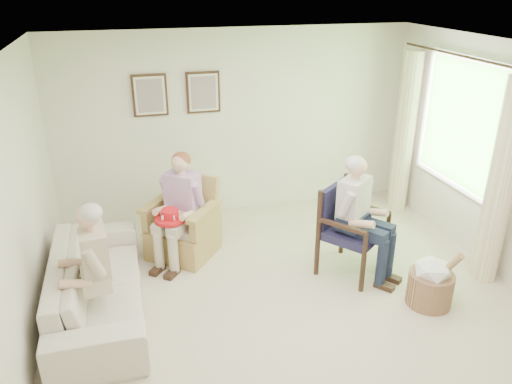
# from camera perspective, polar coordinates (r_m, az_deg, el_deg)

# --- Properties ---
(floor) EXTENTS (5.50, 5.50, 0.00)m
(floor) POSITION_cam_1_polar(r_m,az_deg,el_deg) (5.24, 5.02, -14.37)
(floor) COLOR beige
(floor) RESTS_ON ground
(back_wall) EXTENTS (5.00, 0.04, 2.60)m
(back_wall) POSITION_cam_1_polar(r_m,az_deg,el_deg) (7.04, -2.29, 7.76)
(back_wall) COLOR silver
(back_wall) RESTS_ON ground
(left_wall) EXTENTS (0.04, 5.50, 2.60)m
(left_wall) POSITION_cam_1_polar(r_m,az_deg,el_deg) (4.42, -26.55, -4.84)
(left_wall) COLOR silver
(left_wall) RESTS_ON ground
(ceiling) EXTENTS (5.00, 5.50, 0.02)m
(ceiling) POSITION_cam_1_polar(r_m,az_deg,el_deg) (4.19, 6.31, 14.97)
(ceiling) COLOR white
(ceiling) RESTS_ON back_wall
(window) EXTENTS (0.13, 2.50, 1.63)m
(window) POSITION_cam_1_polar(r_m,az_deg,el_deg) (6.64, 22.40, 7.56)
(window) COLOR #2D6B23
(window) RESTS_ON right_wall
(curtain_left) EXTENTS (0.34, 0.34, 2.30)m
(curtain_left) POSITION_cam_1_polar(r_m,az_deg,el_deg) (5.97, 26.19, 0.79)
(curtain_left) COLOR #FCEEC5
(curtain_left) RESTS_ON ground
(curtain_right) EXTENTS (0.34, 0.34, 2.30)m
(curtain_right) POSITION_cam_1_polar(r_m,az_deg,el_deg) (7.45, 16.64, 6.46)
(curtain_right) COLOR #FCEEC5
(curtain_right) RESTS_ON ground
(framed_print_left) EXTENTS (0.45, 0.05, 0.55)m
(framed_print_left) POSITION_cam_1_polar(r_m,az_deg,el_deg) (6.73, -12.02, 10.74)
(framed_print_left) COLOR #382114
(framed_print_left) RESTS_ON back_wall
(framed_print_right) EXTENTS (0.45, 0.05, 0.55)m
(framed_print_right) POSITION_cam_1_polar(r_m,az_deg,el_deg) (6.81, -6.04, 11.26)
(framed_print_right) COLOR #382114
(framed_print_right) RESTS_ON back_wall
(wicker_armchair) EXTENTS (0.75, 0.75, 0.96)m
(wicker_armchair) POSITION_cam_1_polar(r_m,az_deg,el_deg) (6.26, -8.38, -4.41)
(wicker_armchair) COLOR tan
(wicker_armchair) RESTS_ON ground
(wood_armchair) EXTENTS (0.67, 0.63, 1.03)m
(wood_armchair) POSITION_cam_1_polar(r_m,az_deg,el_deg) (5.88, 10.72, -3.66)
(wood_armchair) COLOR black
(wood_armchair) RESTS_ON ground
(sofa) EXTENTS (2.23, 0.87, 0.65)m
(sofa) POSITION_cam_1_polar(r_m,az_deg,el_deg) (5.42, -17.70, -9.95)
(sofa) COLOR silver
(sofa) RESTS_ON ground
(person_wicker) EXTENTS (0.40, 0.63, 1.31)m
(person_wicker) POSITION_cam_1_polar(r_m,az_deg,el_deg) (5.95, -8.47, -1.11)
(person_wicker) COLOR beige
(person_wicker) RESTS_ON ground
(person_dark) EXTENTS (0.40, 0.62, 1.40)m
(person_dark) POSITION_cam_1_polar(r_m,az_deg,el_deg) (5.63, 11.65, -2.04)
(person_dark) COLOR #192137
(person_dark) RESTS_ON ground
(person_sofa) EXTENTS (0.42, 0.62, 1.30)m
(person_sofa) POSITION_cam_1_polar(r_m,az_deg,el_deg) (4.94, -18.36, -7.76)
(person_sofa) COLOR beige
(person_sofa) RESTS_ON ground
(red_hat) EXTENTS (0.36, 0.36, 0.14)m
(red_hat) POSITION_cam_1_polar(r_m,az_deg,el_deg) (5.84, -9.79, -2.81)
(red_hat) COLOR red
(red_hat) RESTS_ON person_wicker
(hatbox) EXTENTS (0.49, 0.49, 0.69)m
(hatbox) POSITION_cam_1_polar(r_m,az_deg,el_deg) (5.61, 19.39, -9.64)
(hatbox) COLOR tan
(hatbox) RESTS_ON ground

